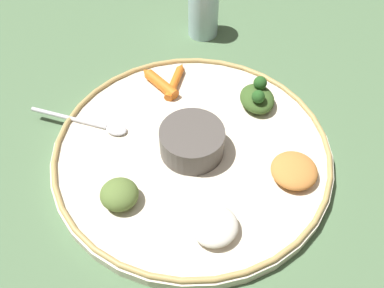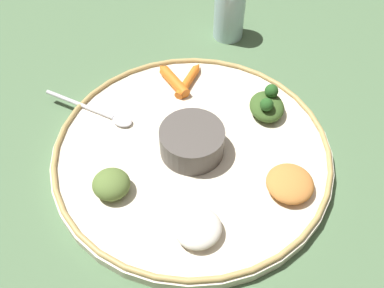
% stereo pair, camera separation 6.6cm
% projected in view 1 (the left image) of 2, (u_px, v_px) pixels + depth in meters
% --- Properties ---
extents(ground_plane, '(2.40, 2.40, 0.00)m').
position_uv_depth(ground_plane, '(192.00, 158.00, 0.69)').
color(ground_plane, '#4C6B47').
extents(platter, '(0.43, 0.43, 0.02)m').
position_uv_depth(platter, '(192.00, 154.00, 0.68)').
color(platter, beige).
rests_on(platter, ground_plane).
extents(platter_rim, '(0.42, 0.42, 0.01)m').
position_uv_depth(platter_rim, '(192.00, 149.00, 0.67)').
color(platter_rim, tan).
rests_on(platter_rim, platter).
extents(center_bowl, '(0.10, 0.10, 0.04)m').
position_uv_depth(center_bowl, '(192.00, 140.00, 0.66)').
color(center_bowl, '#4C4742').
rests_on(center_bowl, platter).
extents(spoon, '(0.09, 0.16, 0.01)m').
position_uv_depth(spoon, '(94.00, 124.00, 0.70)').
color(spoon, silver).
rests_on(spoon, platter).
extents(greens_pile, '(0.07, 0.06, 0.05)m').
position_uv_depth(greens_pile, '(257.00, 97.00, 0.72)').
color(greens_pile, '#385623').
rests_on(greens_pile, platter).
extents(carrot_near_spoon, '(0.09, 0.05, 0.01)m').
position_uv_depth(carrot_near_spoon, '(175.00, 81.00, 0.76)').
color(carrot_near_spoon, orange).
rests_on(carrot_near_spoon, platter).
extents(carrot_outer, '(0.08, 0.06, 0.02)m').
position_uv_depth(carrot_outer, '(159.00, 82.00, 0.76)').
color(carrot_outer, orange).
rests_on(carrot_outer, platter).
extents(mound_squash, '(0.07, 0.07, 0.02)m').
position_uv_depth(mound_squash, '(294.00, 170.00, 0.63)').
color(mound_squash, '#C67A38').
rests_on(mound_squash, platter).
extents(mound_collards, '(0.06, 0.06, 0.03)m').
position_uv_depth(mound_collards, '(119.00, 194.00, 0.60)').
color(mound_collards, '#567033').
rests_on(mound_collards, platter).
extents(mound_rice_white, '(0.09, 0.09, 0.03)m').
position_uv_depth(mound_rice_white, '(215.00, 226.00, 0.58)').
color(mound_rice_white, silver).
rests_on(mound_rice_white, platter).
extents(drinking_glass, '(0.06, 0.06, 0.10)m').
position_uv_depth(drinking_glass, '(203.00, 14.00, 0.85)').
color(drinking_glass, silver).
rests_on(drinking_glass, ground_plane).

